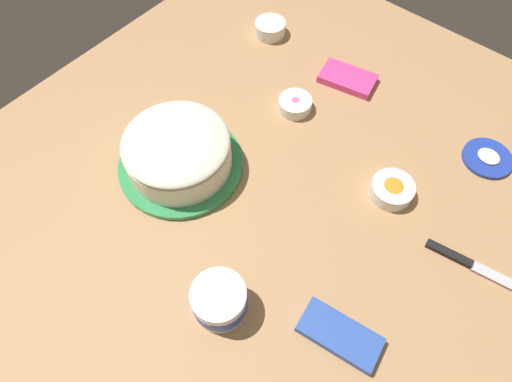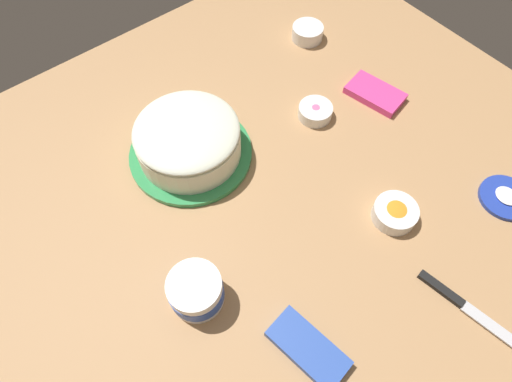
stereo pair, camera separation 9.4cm
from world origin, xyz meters
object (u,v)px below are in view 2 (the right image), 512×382
(frosted_cake, at_px, (188,142))
(sprinkle_bowl_blue, at_px, (308,32))
(sprinkle_bowl_orange, at_px, (395,213))
(sprinkle_bowl_pink, at_px, (315,111))
(candy_box_lower, at_px, (375,93))
(candy_box_upper, at_px, (308,348))
(spreading_knife, at_px, (463,305))
(frosting_tub, at_px, (195,289))
(frosting_tub_lid, at_px, (506,197))

(frosted_cake, height_order, sprinkle_bowl_blue, frosted_cake)
(sprinkle_bowl_orange, xyz_separation_m, sprinkle_bowl_blue, (-0.54, 0.24, 0.00))
(frosted_cake, distance_m, sprinkle_bowl_pink, 0.33)
(sprinkle_bowl_blue, height_order, candy_box_lower, sprinkle_bowl_blue)
(candy_box_lower, bearing_deg, sprinkle_bowl_pink, -118.34)
(frosted_cake, xyz_separation_m, candy_box_upper, (0.50, -0.08, -0.04))
(spreading_knife, height_order, candy_box_upper, candy_box_upper)
(frosting_tub, xyz_separation_m, candy_box_upper, (0.21, 0.10, -0.03))
(frosting_tub, xyz_separation_m, sprinkle_bowl_blue, (-0.42, 0.68, -0.02))
(frosted_cake, xyz_separation_m, spreading_knife, (0.63, 0.20, -0.05))
(candy_box_upper, bearing_deg, frosted_cake, 162.09)
(frosting_tub_lid, height_order, candy_box_upper, candy_box_upper)
(sprinkle_bowl_pink, relative_size, candy_box_lower, 0.59)
(frosting_tub, distance_m, sprinkle_bowl_orange, 0.45)
(frosting_tub, relative_size, candy_box_upper, 0.69)
(frosting_tub_lid, relative_size, candy_box_upper, 0.76)
(frosted_cake, bearing_deg, sprinkle_bowl_orange, 30.93)
(frosting_tub, distance_m, candy_box_upper, 0.24)
(spreading_knife, relative_size, sprinkle_bowl_blue, 2.71)
(frosted_cake, relative_size, sprinkle_bowl_orange, 3.02)
(sprinkle_bowl_orange, relative_size, candy_box_upper, 0.63)
(candy_box_lower, bearing_deg, sprinkle_bowl_blue, 165.04)
(spreading_knife, distance_m, candy_box_lower, 0.56)
(frosting_tub_lid, relative_size, sprinkle_bowl_pink, 1.37)
(sprinkle_bowl_blue, bearing_deg, candy_box_lower, -2.98)
(spreading_knife, distance_m, sprinkle_bowl_orange, 0.22)
(frosting_tub_lid, height_order, candy_box_lower, candy_box_lower)
(frosted_cake, height_order, candy_box_upper, frosted_cake)
(sprinkle_bowl_blue, bearing_deg, frosted_cake, -74.96)
(frosted_cake, xyz_separation_m, frosting_tub, (0.29, -0.18, -0.01))
(frosted_cake, height_order, sprinkle_bowl_orange, frosted_cake)
(frosting_tub, distance_m, sprinkle_bowl_pink, 0.53)
(sprinkle_bowl_pink, height_order, candy_box_lower, sprinkle_bowl_pink)
(frosting_tub_lid, bearing_deg, frosting_tub, -110.65)
(frosting_tub, relative_size, sprinkle_bowl_pink, 1.25)
(sprinkle_bowl_blue, bearing_deg, candy_box_upper, -42.30)
(frosted_cake, relative_size, sprinkle_bowl_blue, 3.30)
(sprinkle_bowl_orange, height_order, sprinkle_bowl_blue, sprinkle_bowl_blue)
(frosting_tub_lid, relative_size, sprinkle_bowl_blue, 1.32)
(candy_box_lower, xyz_separation_m, candy_box_upper, (0.36, -0.56, 0.00))
(spreading_knife, xyz_separation_m, candy_box_upper, (-0.13, -0.29, 0.01))
(candy_box_lower, height_order, candy_box_upper, candy_box_upper)
(sprinkle_bowl_orange, xyz_separation_m, candy_box_lower, (-0.27, 0.23, -0.01))
(frosting_tub, xyz_separation_m, sprinkle_bowl_pink, (-0.19, 0.50, -0.02))
(sprinkle_bowl_orange, height_order, sprinkle_bowl_pink, sprinkle_bowl_orange)
(sprinkle_bowl_pink, bearing_deg, candy_box_lower, 73.64)
(frosting_tub, height_order, frosting_tub_lid, frosting_tub)
(sprinkle_bowl_orange, bearing_deg, sprinkle_bowl_blue, 155.87)
(frosting_tub_lid, bearing_deg, frosted_cake, -138.54)
(frosting_tub_lid, bearing_deg, candy_box_lower, 179.85)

